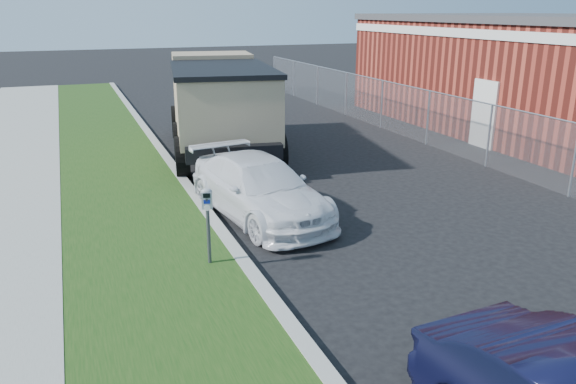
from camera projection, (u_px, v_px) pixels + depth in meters
name	position (u px, v px, depth m)	size (l,w,h in m)	color
ground	(375.00, 248.00, 10.79)	(120.00, 120.00, 0.00)	black
streetside	(64.00, 249.00, 10.60)	(6.12, 50.00, 0.15)	gray
chainlink_fence	(429.00, 107.00, 18.67)	(0.06, 30.06, 30.00)	slate
brick_building	(548.00, 71.00, 21.37)	(9.20, 14.20, 4.17)	maroon
parking_meter	(207.00, 210.00, 9.57)	(0.22, 0.17, 1.37)	#3F4247
white_wagon	(259.00, 188.00, 12.31)	(1.81, 4.45, 1.29)	white
dump_truck	(219.00, 100.00, 17.81)	(3.96, 7.77, 2.91)	black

